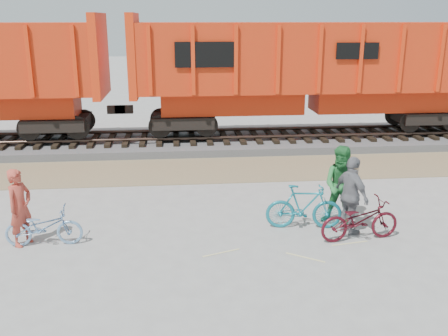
{
  "coord_description": "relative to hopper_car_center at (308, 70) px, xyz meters",
  "views": [
    {
      "loc": [
        -1.9,
        -10.8,
        4.98
      ],
      "look_at": [
        -0.72,
        1.5,
        1.27
      ],
      "focal_mm": 40.0,
      "sensor_mm": 36.0,
      "label": 1
    }
  ],
  "objects": [
    {
      "name": "track",
      "position": [
        -3.38,
        0.0,
        -2.53
      ],
      "size": [
        120.0,
        2.6,
        0.24
      ],
      "color": "black",
      "rests_on": "ballast_bed"
    },
    {
      "name": "person_solo",
      "position": [
        -8.86,
        -8.9,
        -2.11
      ],
      "size": [
        0.68,
        0.78,
        1.8
      ],
      "primitive_type": "imported",
      "rotation": [
        0.0,
        0.0,
        1.1
      ],
      "color": "#B43E30",
      "rests_on": "ground"
    },
    {
      "name": "hopper_car_center",
      "position": [
        0.0,
        0.0,
        0.0
      ],
      "size": [
        14.0,
        3.13,
        4.65
      ],
      "color": "black",
      "rests_on": "track"
    },
    {
      "name": "person_man",
      "position": [
        -1.24,
        -8.42,
        -2.0
      ],
      "size": [
        1.22,
        1.13,
        2.01
      ],
      "primitive_type": "imported",
      "rotation": [
        0.0,
        0.0,
        -0.48
      ],
      "color": "#267235",
      "rests_on": "ground"
    },
    {
      "name": "bicycle_teal",
      "position": [
        -2.24,
        -8.62,
        -2.44
      ],
      "size": [
        1.92,
        0.76,
        1.12
      ],
      "primitive_type": "imported",
      "rotation": [
        0.0,
        0.0,
        1.44
      ],
      "color": "#157586",
      "rests_on": "ground"
    },
    {
      "name": "bicycle_blue",
      "position": [
        -8.36,
        -9.0,
        -2.55
      ],
      "size": [
        1.73,
        0.64,
        0.9
      ],
      "primitive_type": "imported",
      "rotation": [
        0.0,
        0.0,
        1.59
      ],
      "color": "#739DC7",
      "rests_on": "ground"
    },
    {
      "name": "ballast_bed",
      "position": [
        -3.38,
        0.0,
        -2.86
      ],
      "size": [
        120.0,
        4.0,
        0.3
      ],
      "primitive_type": "cube",
      "color": "slate",
      "rests_on": "ground"
    },
    {
      "name": "bicycle_maroon",
      "position": [
        -1.11,
        -9.41,
        -2.5
      ],
      "size": [
        1.97,
        0.89,
        1.0
      ],
      "primitive_type": "imported",
      "rotation": [
        0.0,
        0.0,
        1.69
      ],
      "color": "#4A0E17",
      "rests_on": "ground"
    },
    {
      "name": "person_woman",
      "position": [
        -1.21,
        -9.01,
        -2.05
      ],
      "size": [
        0.84,
        1.21,
        1.91
      ],
      "primitive_type": "imported",
      "rotation": [
        0.0,
        0.0,
        1.94
      ],
      "color": "slate",
      "rests_on": "ground"
    },
    {
      "name": "gravel_strip",
      "position": [
        -3.38,
        -3.5,
        -3.0
      ],
      "size": [
        120.0,
        3.0,
        0.02
      ],
      "primitive_type": "cube",
      "color": "#91815A",
      "rests_on": "ground"
    },
    {
      "name": "ground",
      "position": [
        -3.38,
        -9.0,
        -3.01
      ],
      "size": [
        120.0,
        120.0,
        0.0
      ],
      "primitive_type": "plane",
      "color": "#9E9E99",
      "rests_on": "ground"
    }
  ]
}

